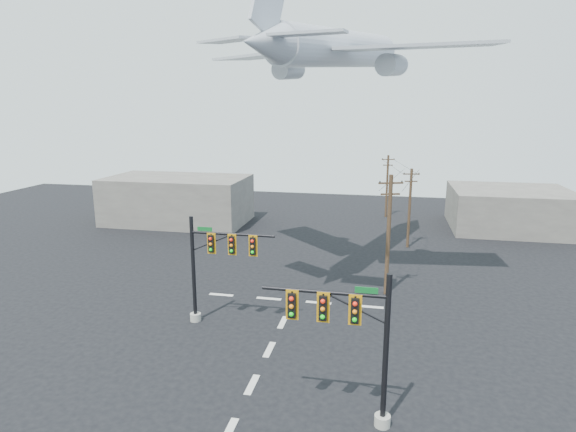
% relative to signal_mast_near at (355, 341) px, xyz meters
% --- Properties ---
extents(ground, '(120.00, 120.00, 0.00)m').
position_rel_signal_mast_near_xyz_m(ground, '(-5.64, 2.17, -4.30)').
color(ground, black).
rests_on(ground, ground).
extents(lane_markings, '(14.00, 21.20, 0.01)m').
position_rel_signal_mast_near_xyz_m(lane_markings, '(-5.64, 7.50, -4.29)').
color(lane_markings, beige).
rests_on(lane_markings, ground).
extents(signal_mast_near, '(6.25, 0.85, 7.70)m').
position_rel_signal_mast_near_xyz_m(signal_mast_near, '(0.00, 0.00, 0.00)').
color(signal_mast_near, '#9B9A8D').
rests_on(signal_mast_near, ground).
extents(signal_mast_far, '(6.25, 0.84, 7.67)m').
position_rel_signal_mast_near_xyz_m(signal_mast_far, '(-10.37, 9.14, -0.02)').
color(signal_mast_far, '#9B9A8D').
rests_on(signal_mast_far, ground).
extents(utility_pole_a, '(1.92, 0.69, 9.82)m').
position_rel_signal_mast_near_xyz_m(utility_pole_a, '(1.48, 17.11, 0.84)').
color(utility_pole_a, '#4B3220').
rests_on(utility_pole_a, ground).
extents(utility_pole_b, '(1.73, 0.42, 8.60)m').
position_rel_signal_mast_near_xyz_m(utility_pole_b, '(3.70, 31.23, 0.20)').
color(utility_pole_b, '#4B3220').
rests_on(utility_pole_b, ground).
extents(utility_pole_c, '(1.75, 0.37, 8.55)m').
position_rel_signal_mast_near_xyz_m(utility_pole_c, '(1.26, 45.80, 0.17)').
color(utility_pole_c, '#4B3220').
rests_on(utility_pole_c, ground).
extents(power_lines, '(4.02, 28.69, 0.63)m').
position_rel_signal_mast_near_xyz_m(power_lines, '(2.54, 31.46, 3.94)').
color(power_lines, black).
extents(airliner, '(24.86, 26.93, 7.33)m').
position_rel_signal_mast_near_xyz_m(airliner, '(-3.20, 21.26, 15.30)').
color(airliner, '#AEB2BA').
extents(building_left, '(18.00, 10.00, 6.00)m').
position_rel_signal_mast_near_xyz_m(building_left, '(-25.64, 37.17, -1.30)').
color(building_left, slate).
rests_on(building_left, ground).
extents(building_right, '(14.00, 12.00, 5.00)m').
position_rel_signal_mast_near_xyz_m(building_right, '(16.36, 42.17, -1.80)').
color(building_right, slate).
rests_on(building_right, ground).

